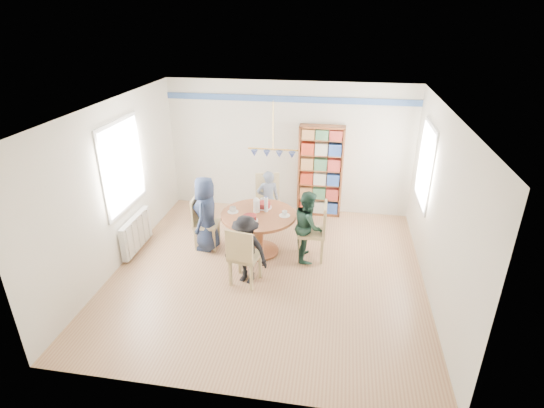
% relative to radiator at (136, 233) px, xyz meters
% --- Properties ---
extents(ground, '(5.00, 5.00, 0.00)m').
position_rel_radiator_xyz_m(ground, '(2.42, -0.30, -0.35)').
color(ground, tan).
extents(room_shell, '(5.00, 5.00, 5.00)m').
position_rel_radiator_xyz_m(room_shell, '(2.16, 0.57, 1.30)').
color(room_shell, white).
rests_on(room_shell, ground).
extents(radiator, '(0.12, 1.00, 0.60)m').
position_rel_radiator_xyz_m(radiator, '(0.00, 0.00, 0.00)').
color(radiator, silver).
rests_on(radiator, ground).
extents(dining_table, '(1.30, 1.30, 0.75)m').
position_rel_radiator_xyz_m(dining_table, '(2.15, 0.30, 0.21)').
color(dining_table, brown).
rests_on(dining_table, ground).
extents(chair_left, '(0.43, 0.43, 0.96)m').
position_rel_radiator_xyz_m(chair_left, '(1.11, 0.34, 0.18)').
color(chair_left, tan).
rests_on(chair_left, ground).
extents(chair_right, '(0.46, 0.46, 1.03)m').
position_rel_radiator_xyz_m(chair_right, '(3.17, 0.27, 0.22)').
color(chair_right, tan).
rests_on(chair_right, ground).
extents(chair_far, '(0.57, 0.57, 1.05)m').
position_rel_radiator_xyz_m(chair_far, '(2.13, 1.36, 0.23)').
color(chair_far, tan).
rests_on(chair_far, ground).
extents(chair_near, '(0.51, 0.51, 0.99)m').
position_rel_radiator_xyz_m(chair_near, '(2.10, -0.71, 0.20)').
color(chair_near, tan).
rests_on(chair_near, ground).
extents(person_left, '(0.44, 0.67, 1.36)m').
position_rel_radiator_xyz_m(person_left, '(1.21, 0.30, 0.33)').
color(person_left, '#1B253D').
rests_on(person_left, ground).
extents(person_right, '(0.56, 0.67, 1.24)m').
position_rel_radiator_xyz_m(person_right, '(3.01, 0.26, 0.27)').
color(person_right, '#1C382D').
rests_on(person_right, ground).
extents(person_far, '(0.50, 0.40, 1.18)m').
position_rel_radiator_xyz_m(person_far, '(2.15, 1.25, 0.24)').
color(person_far, gray).
rests_on(person_far, ground).
extents(person_near, '(0.83, 0.63, 1.14)m').
position_rel_radiator_xyz_m(person_near, '(2.13, -0.61, 0.22)').
color(person_near, black).
rests_on(person_near, ground).
extents(bookshelf, '(0.90, 0.27, 1.89)m').
position_rel_radiator_xyz_m(bookshelf, '(3.09, 2.04, 0.58)').
color(bookshelf, brown).
rests_on(bookshelf, ground).
extents(tableware, '(1.09, 1.09, 0.29)m').
position_rel_radiator_xyz_m(tableware, '(2.12, 0.33, 0.46)').
color(tableware, white).
rests_on(tableware, dining_table).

